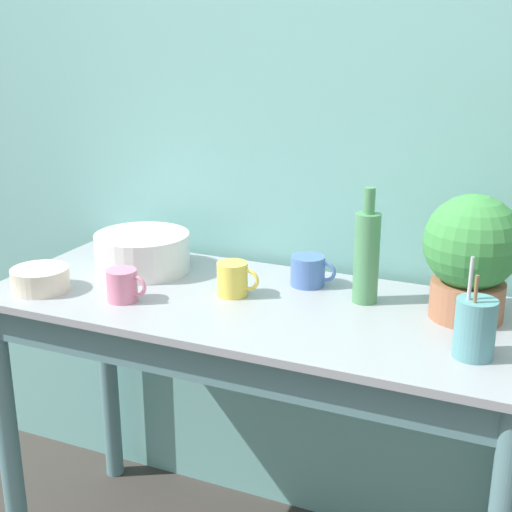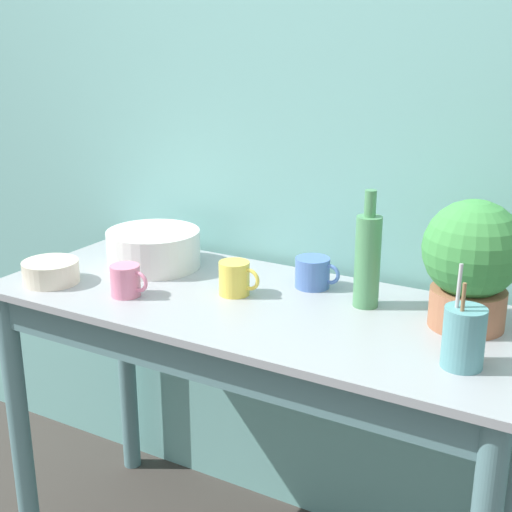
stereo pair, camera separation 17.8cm
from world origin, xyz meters
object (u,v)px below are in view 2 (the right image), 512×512
Objects in this scene: potted_plant at (472,261)px; bottle_tall at (368,259)px; mug_yellow at (235,278)px; bowl_small_cream at (51,272)px; mug_pink at (126,281)px; bowl_wash_large at (154,249)px; utensil_cup at (464,337)px; mug_blue at (313,273)px.

potted_plant is 0.25m from bottle_tall.
mug_yellow reaches higher than bowl_small_cream.
mug_yellow reaches higher than mug_pink.
potted_plant is at bearing -0.96° from bottle_tall.
potted_plant reaches higher than bowl_wash_large.
mug_yellow is 0.52× the size of utensil_cup.
mug_yellow is (0.32, -0.08, -0.01)m from bowl_wash_large.
bottle_tall is at bearing 143.50° from utensil_cup.
potted_plant is at bearing -8.09° from mug_blue.
mug_blue is at bearing 44.47° from mug_yellow.
mug_blue is 1.09× the size of mug_yellow.
potted_plant reaches higher than mug_yellow.
utensil_cup is (1.10, 0.05, 0.04)m from bowl_small_cream.
mug_blue is at bearing 149.58° from utensil_cup.
mug_blue is at bearing 8.49° from bowl_wash_large.
potted_plant is 1.10m from bowl_small_cream.
mug_pink is at bearing -69.50° from bowl_wash_large.
bowl_small_cream is at bearing -160.54° from mug_yellow.
bottle_tall is 0.20m from mug_blue.
mug_yellow reaches higher than mug_blue.
bowl_wash_large is (-0.90, -0.01, -0.11)m from potted_plant.
potted_plant is 2.62× the size of mug_yellow.
potted_plant is at bearing 101.81° from utensil_cup.
potted_plant reaches higher than bottle_tall.
mug_pink is (-0.24, -0.15, -0.00)m from mug_yellow.
bowl_wash_large is 0.30m from bowl_small_cream.
potted_plant is 1.02× the size of bottle_tall.
bowl_wash_large is at bearing 57.43° from bowl_small_cream.
mug_yellow is 0.51m from bowl_small_cream.
mug_blue reaches higher than bowl_small_cream.
bowl_small_cream is at bearing -177.57° from utensil_cup.
bowl_wash_large is at bearing 167.87° from utensil_cup.
mug_blue is 0.21m from mug_yellow.
bottle_tall is at bearing 179.04° from potted_plant.
bottle_tall reaches higher than mug_blue.
bowl_small_cream is (-0.16, -0.25, -0.02)m from bowl_wash_large.
potted_plant reaches higher than utensil_cup.
mug_pink is 0.50× the size of utensil_cup.
mug_pink is at bearing -156.82° from bottle_tall.
bowl_wash_large reaches higher than bowl_small_cream.
mug_pink is at bearing 5.51° from bowl_small_cream.
utensil_cup reaches higher than mug_pink.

